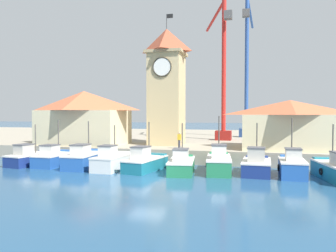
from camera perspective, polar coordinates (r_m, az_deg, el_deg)
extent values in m
plane|color=navy|center=(23.78, -3.61, -9.31)|extent=(300.00, 300.00, 0.00)
cube|color=#9E937F|center=(50.30, 6.28, -2.50)|extent=(120.00, 40.00, 1.33)
cube|color=navy|center=(33.00, -22.75, -5.44)|extent=(2.60, 4.80, 0.93)
cube|color=navy|center=(34.35, -20.30, -4.13)|extent=(1.71, 0.84, 0.24)
cube|color=silver|center=(32.93, -22.76, -4.55)|extent=(2.67, 4.87, 0.12)
cube|color=#B2ADA3|center=(32.34, -23.80, -3.80)|extent=(1.35, 1.53, 0.87)
cube|color=#4C4C51|center=(32.29, -23.81, -2.96)|extent=(1.44, 1.62, 0.08)
cylinder|color=#4C4742|center=(33.20, -22.08, -2.06)|extent=(0.10, 0.10, 2.68)
torus|color=black|center=(33.90, -23.69, -5.25)|extent=(0.20, 0.53, 0.52)
cube|color=#2356A8|center=(31.75, -19.05, -5.63)|extent=(2.11, 4.39, 0.99)
cube|color=#2356A8|center=(33.26, -17.16, -4.19)|extent=(1.74, 0.63, 0.24)
cube|color=silver|center=(31.68, -19.06, -4.65)|extent=(2.18, 4.46, 0.12)
cube|color=beige|center=(31.01, -19.88, -3.95)|extent=(1.24, 1.33, 0.81)
cube|color=#4C4C51|center=(30.97, -19.89, -3.13)|extent=(1.32, 1.41, 0.08)
cylinder|color=#4C4742|center=(31.98, -18.54, -1.72)|extent=(0.10, 0.10, 3.07)
torus|color=black|center=(32.56, -20.42, -5.46)|extent=(0.13, 0.52, 0.52)
cube|color=#2356A8|center=(29.93, -14.17, -5.90)|extent=(2.20, 5.06, 1.14)
cube|color=#2356A8|center=(31.85, -12.34, -4.15)|extent=(1.76, 0.66, 0.24)
cube|color=silver|center=(29.85, -14.18, -4.72)|extent=(2.27, 5.13, 0.12)
cube|color=beige|center=(29.03, -14.97, -4.01)|extent=(1.27, 1.54, 0.80)
cube|color=#4C4C51|center=(28.99, -14.98, -3.15)|extent=(1.36, 1.62, 0.08)
cylinder|color=#4C4742|center=(30.27, -13.67, -1.83)|extent=(0.10, 0.10, 2.82)
torus|color=black|center=(30.66, -15.80, -5.72)|extent=(0.14, 0.52, 0.52)
cube|color=silver|center=(28.26, -9.72, -6.39)|extent=(2.02, 4.39, 1.09)
cube|color=silver|center=(29.89, -8.11, -4.62)|extent=(1.63, 0.65, 0.24)
cube|color=silver|center=(28.17, -9.73, -5.19)|extent=(2.08, 4.45, 0.12)
cube|color=silver|center=(27.44, -10.44, -4.35)|extent=(1.17, 1.33, 0.86)
cube|color=#4C4C51|center=(27.39, -10.44, -3.37)|extent=(1.26, 1.42, 0.08)
cylinder|color=#4C4742|center=(28.52, -9.27, -2.40)|extent=(0.10, 0.10, 2.55)
torus|color=black|center=(28.91, -11.37, -6.21)|extent=(0.13, 0.52, 0.52)
cube|color=#196B7F|center=(27.56, -3.90, -6.73)|extent=(2.64, 5.15, 0.94)
cube|color=#196B7F|center=(29.43, -1.89, -5.00)|extent=(1.67, 0.85, 0.24)
cube|color=silver|center=(27.48, -3.90, -5.66)|extent=(2.71, 5.22, 0.12)
cube|color=beige|center=(26.66, -4.77, -4.73)|extent=(1.35, 1.64, 0.97)
cube|color=#4C4C51|center=(26.61, -4.78, -3.61)|extent=(1.44, 1.73, 0.08)
cylinder|color=#4C4742|center=(27.86, -3.32, -2.35)|extent=(0.10, 0.10, 2.97)
torus|color=black|center=(28.26, -5.50, -6.52)|extent=(0.20, 0.53, 0.52)
cube|color=#237A4C|center=(26.52, 2.39, -7.09)|extent=(2.49, 5.02, 0.94)
cube|color=#237A4C|center=(28.56, 2.74, -5.23)|extent=(1.65, 0.81, 0.24)
cube|color=silver|center=(26.44, 2.39, -5.97)|extent=(2.56, 5.08, 0.12)
cube|color=beige|center=(25.55, 2.24, -5.12)|extent=(1.30, 1.58, 0.89)
cube|color=#4C4C51|center=(25.49, 2.24, -4.04)|extent=(1.39, 1.67, 0.08)
cylinder|color=#4C4742|center=(26.87, 2.50, -2.60)|extent=(0.10, 0.10, 2.90)
torus|color=black|center=(26.86, 0.26, -6.97)|extent=(0.19, 0.53, 0.52)
cube|color=#237A4C|center=(26.87, 8.84, -6.78)|extent=(2.35, 5.14, 1.13)
cube|color=#237A4C|center=(28.99, 8.84, -4.76)|extent=(1.61, 0.76, 0.24)
cube|color=silver|center=(26.78, 8.85, -5.48)|extent=(2.41, 5.20, 0.12)
cube|color=silver|center=(25.84, 8.86, -4.48)|extent=(1.25, 1.60, 1.02)
cube|color=#4C4C51|center=(25.79, 8.87, -3.26)|extent=(1.34, 1.69, 0.08)
cylinder|color=#4C4742|center=(27.23, 8.87, -1.73)|extent=(0.10, 0.10, 3.31)
torus|color=black|center=(27.13, 6.72, -6.69)|extent=(0.17, 0.53, 0.52)
cube|color=navy|center=(26.73, 15.14, -7.03)|extent=(2.23, 4.32, 0.99)
cube|color=navy|center=(28.50, 15.26, -5.22)|extent=(1.79, 0.66, 0.24)
cube|color=silver|center=(26.65, 15.15, -5.88)|extent=(2.29, 4.38, 0.12)
cube|color=#B2ADA3|center=(25.84, 15.12, -4.87)|extent=(1.29, 1.32, 1.01)
cube|color=#4C4C51|center=(25.78, 15.13, -3.67)|extent=(1.37, 1.40, 0.08)
cylinder|color=#4C4742|center=(27.01, 15.22, -2.56)|extent=(0.10, 0.10, 2.89)
torus|color=black|center=(26.99, 12.76, -6.92)|extent=(0.14, 0.52, 0.52)
cube|color=#2356A8|center=(26.55, 20.80, -6.96)|extent=(1.84, 4.05, 1.17)
cube|color=#2356A8|center=(28.19, 20.48, -4.98)|extent=(1.52, 0.62, 0.24)
cube|color=silver|center=(26.46, 20.81, -5.60)|extent=(1.90, 4.11, 0.12)
cube|color=beige|center=(25.70, 20.97, -4.74)|extent=(1.08, 1.22, 0.85)
cube|color=#4C4C51|center=(25.65, 20.99, -3.70)|extent=(1.17, 1.30, 0.08)
cylinder|color=#4C4742|center=(26.80, 20.76, -2.05)|extent=(0.10, 0.10, 3.09)
torus|color=black|center=(26.68, 18.67, -6.89)|extent=(0.13, 0.52, 0.52)
cube|color=#196B7F|center=(26.44, 27.24, -7.20)|extent=(2.68, 5.40, 1.08)
cube|color=#196B7F|center=(28.49, 25.44, -5.17)|extent=(1.60, 0.86, 0.24)
cube|color=silver|center=(26.36, 27.26, -5.93)|extent=(2.75, 5.47, 0.12)
cylinder|color=#4C4742|center=(26.79, 26.78, -2.68)|extent=(0.10, 0.10, 2.77)
torus|color=black|center=(26.32, 25.05, -7.20)|extent=(0.21, 0.53, 0.52)
cube|color=tan|center=(35.91, -0.24, 4.56)|extent=(3.50, 3.50, 9.82)
cube|color=tan|center=(36.48, -0.24, 12.53)|extent=(4.00, 4.00, 0.30)
pyramid|color=#A3472D|center=(36.75, -0.25, 14.68)|extent=(4.00, 4.00, 2.50)
cylinder|color=white|center=(34.48, -1.03, 10.25)|extent=(1.92, 0.12, 1.92)
torus|color=#332D23|center=(34.44, -1.05, 10.26)|extent=(2.04, 0.12, 2.04)
cylinder|color=#3F3F3F|center=(37.25, -0.25, 17.76)|extent=(0.08, 0.08, 1.60)
cube|color=black|center=(37.32, 0.30, 18.61)|extent=(0.70, 0.04, 0.44)
cube|color=beige|center=(37.49, -14.39, -0.24)|extent=(8.99, 5.87, 3.77)
pyramid|color=#C1603D|center=(37.49, -14.44, 4.28)|extent=(9.39, 6.27, 2.14)
cube|color=beige|center=(33.99, 20.41, -0.93)|extent=(8.79, 6.88, 3.31)
pyramid|color=#C1603D|center=(33.95, 20.46, 3.06)|extent=(9.19, 7.28, 1.42)
cube|color=maroon|center=(42.96, 9.62, -1.62)|extent=(2.00, 2.00, 1.20)
cylinder|color=red|center=(43.34, 9.70, 10.53)|extent=(0.56, 0.56, 17.08)
cylinder|color=red|center=(47.97, 8.19, 18.30)|extent=(3.40, 6.37, 2.42)
cube|color=#4C4C4C|center=(43.38, 10.43, 18.45)|extent=(1.00, 1.00, 1.00)
cube|color=navy|center=(49.33, 13.44, -1.17)|extent=(2.00, 2.00, 1.20)
cylinder|color=#284C93|center=(49.82, 13.55, 10.76)|extent=(0.56, 0.56, 19.44)
cylinder|color=#284C93|center=(55.18, 14.10, 18.55)|extent=(1.09, 7.49, 2.98)
cube|color=#4C4C4C|center=(50.00, 13.43, 18.57)|extent=(1.00, 1.00, 1.00)
cylinder|color=#33333D|center=(31.82, 1.98, -3.22)|extent=(0.22, 0.22, 0.85)
cube|color=gold|center=(31.76, 1.98, -1.95)|extent=(0.34, 0.22, 0.56)
sphere|color=tan|center=(31.73, 1.98, -1.25)|extent=(0.20, 0.20, 0.20)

